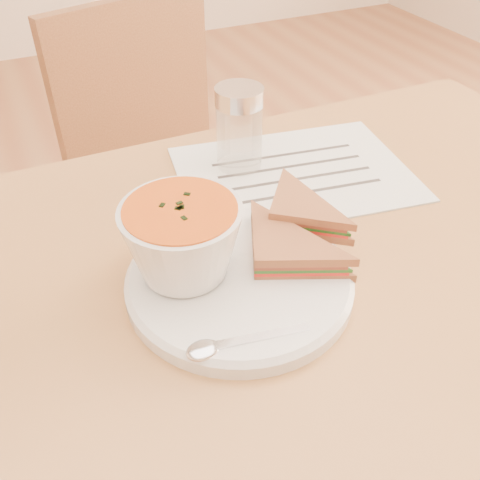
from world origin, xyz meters
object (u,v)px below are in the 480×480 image
soup_bowl (183,244)px  condiment_shaker (239,129)px  chair_far (191,213)px  dining_table (306,420)px  plate (239,281)px

soup_bowl → condiment_shaker: (0.16, 0.21, 0.00)m
soup_bowl → chair_far: bearing=70.7°
dining_table → plate: size_ratio=3.93×
dining_table → plate: bearing=-174.0°
dining_table → soup_bowl: bearing=175.4°
chair_far → soup_bowl: chair_far is taller
chair_far → soup_bowl: (-0.19, -0.53, 0.37)m
dining_table → chair_far: bearing=89.6°
condiment_shaker → chair_far: bearing=85.6°
dining_table → chair_far: chair_far is taller
chair_far → condiment_shaker: 0.50m
dining_table → condiment_shaker: condiment_shaker is taller
dining_table → condiment_shaker: bearing=95.3°
soup_bowl → plate: bearing=-27.9°
dining_table → condiment_shaker: (-0.02, 0.22, 0.44)m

